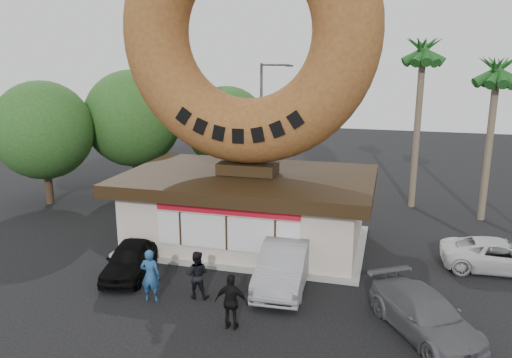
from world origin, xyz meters
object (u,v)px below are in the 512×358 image
(giant_donut, at_px, (247,32))
(car_white, at_px, (500,256))
(car_silver, at_px, (284,264))
(person_center, at_px, (197,275))
(street_lamp, at_px, (263,119))
(person_left, at_px, (150,275))
(car_black, at_px, (130,259))
(person_right, at_px, (232,302))
(car_grey, at_px, (425,314))
(donut_shop, at_px, (248,206))

(giant_donut, distance_m, car_white, 13.83)
(car_silver, bearing_deg, person_center, -148.88)
(car_white, bearing_deg, car_silver, 111.36)
(giant_donut, xyz_separation_m, street_lamp, (-1.86, 10.00, -4.94))
(person_left, bearing_deg, giant_donut, -113.04)
(car_black, bearing_deg, street_lamp, 71.70)
(street_lamp, bearing_deg, car_white, -39.38)
(giant_donut, bearing_deg, person_right, -77.79)
(giant_donut, height_order, car_white, giant_donut)
(person_right, relative_size, car_white, 0.41)
(person_left, xyz_separation_m, person_right, (3.33, -1.01, -0.04))
(person_left, height_order, person_center, person_left)
(car_silver, bearing_deg, car_black, -175.57)
(person_right, height_order, car_grey, person_right)
(car_black, bearing_deg, giant_donut, 40.66)
(giant_donut, distance_m, person_center, 10.27)
(car_white, bearing_deg, person_center, 114.25)
(person_center, relative_size, car_white, 0.39)
(car_black, bearing_deg, person_left, -56.04)
(car_grey, bearing_deg, car_silver, 123.53)
(car_black, relative_size, car_white, 0.84)
(street_lamp, distance_m, person_right, 18.06)
(person_left, bearing_deg, person_right, 155.31)
(street_lamp, bearing_deg, person_left, -89.59)
(street_lamp, relative_size, person_center, 4.54)
(person_right, height_order, car_white, person_right)
(person_left, bearing_deg, car_white, -161.70)
(car_black, height_order, car_white, car_black)
(car_black, bearing_deg, car_white, 5.13)
(person_left, distance_m, person_center, 1.62)
(person_left, relative_size, car_silver, 0.39)
(street_lamp, distance_m, car_silver, 14.96)
(car_grey, distance_m, car_white, 6.62)
(car_white, bearing_deg, donut_shop, 86.47)
(street_lamp, bearing_deg, person_center, -84.17)
(street_lamp, bearing_deg, person_right, -78.76)
(donut_shop, height_order, person_right, donut_shop)
(giant_donut, distance_m, car_black, 10.51)
(street_lamp, distance_m, car_black, 15.18)
(street_lamp, xyz_separation_m, car_silver, (4.39, -13.82, -3.68))
(giant_donut, xyz_separation_m, car_black, (-3.54, -4.59, -8.77))
(donut_shop, height_order, car_black, donut_shop)
(giant_donut, distance_m, person_right, 11.36)
(person_right, bearing_deg, car_silver, -105.27)
(donut_shop, xyz_separation_m, person_right, (1.59, -7.35, -0.84))
(car_silver, height_order, car_white, car_silver)
(donut_shop, distance_m, car_grey, 9.70)
(donut_shop, relative_size, person_center, 6.36)
(person_center, bearing_deg, car_grey, 170.05)
(giant_donut, distance_m, person_left, 10.72)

